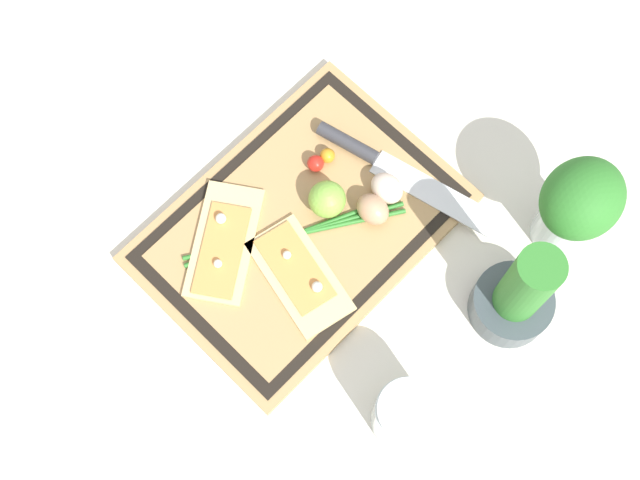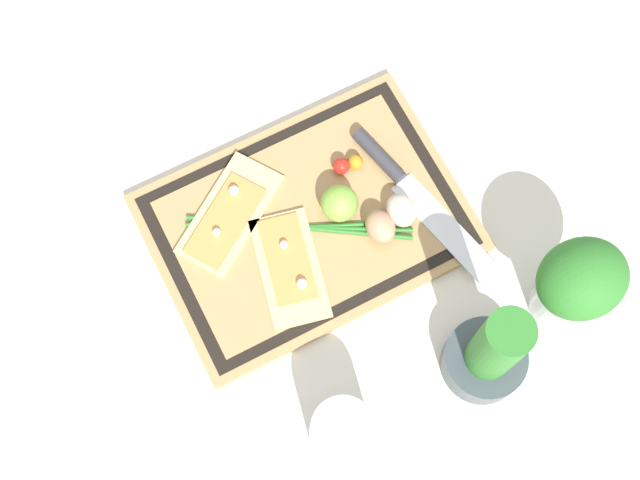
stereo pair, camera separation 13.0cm
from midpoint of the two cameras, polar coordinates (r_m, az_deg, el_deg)
ground_plane at (r=1.34m, az=1.93°, el=0.56°), size 6.00×6.00×0.00m
cutting_board at (r=1.33m, az=1.95°, el=0.69°), size 0.46×0.33×0.02m
pizza_slice_near at (r=1.32m, az=-3.11°, el=1.17°), size 0.20×0.17×0.02m
pizza_slice_far at (r=1.29m, az=0.87°, el=-2.13°), size 0.12×0.19×0.02m
knife at (r=1.35m, az=7.95°, el=3.42°), size 0.10×0.30×0.02m
egg_brown at (r=1.30m, az=6.69°, el=0.44°), size 0.04×0.05×0.04m
egg_pink at (r=1.32m, az=7.99°, el=1.47°), size 0.04×0.05×0.04m
lime at (r=1.30m, az=4.07°, el=1.94°), size 0.06×0.06×0.06m
cherry_tomato_red at (r=1.34m, az=4.12°, el=4.35°), size 0.03×0.03×0.03m
cherry_tomato_yellow at (r=1.35m, az=5.02°, el=4.59°), size 0.02×0.02×0.02m
scallion_bunch at (r=1.31m, az=1.44°, el=0.39°), size 0.31×0.19×0.01m
herb_pot at (r=1.25m, az=13.77°, el=-7.57°), size 0.12×0.12×0.22m
sauce_jar at (r=1.23m, az=4.48°, el=-12.70°), size 0.09×0.09×0.11m
herb_glass at (r=1.26m, az=18.93°, el=-3.16°), size 0.13×0.11×0.20m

